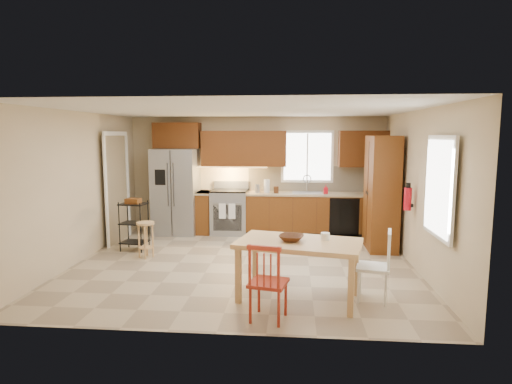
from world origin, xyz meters
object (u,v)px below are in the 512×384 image
object	(u,v)px
fire_extinguisher	(408,199)
refrigerator	(176,191)
pantry	(381,193)
table_jar	(325,238)
utility_cart	(134,226)
range_stove	(230,212)
bar_stool	(146,240)
chair_white	(373,266)
soap_bottle	(326,189)
dining_table	(298,271)
chair_red	(268,281)
table_bowl	(291,241)

from	to	relation	value
fire_extinguisher	refrigerator	bearing A→B (deg)	155.48
pantry	table_jar	world-z (taller)	pantry
utility_cart	refrigerator	bearing A→B (deg)	80.97
range_stove	bar_stool	size ratio (longest dim) A/B	1.47
utility_cart	chair_white	bearing A→B (deg)	-21.16
table_jar	range_stove	bearing A→B (deg)	116.80
chair_white	bar_stool	bearing A→B (deg)	77.97
pantry	table_jar	distance (m)	2.81
soap_bottle	chair_white	xyz separation A→B (m)	(0.36, -3.48, -0.54)
soap_bottle	dining_table	xyz separation A→B (m)	(-0.59, -3.53, -0.62)
table_jar	utility_cart	world-z (taller)	utility_cart
chair_white	refrigerator	bearing A→B (deg)	57.73
range_stove	dining_table	world-z (taller)	range_stove
chair_red	chair_white	xyz separation A→B (m)	(1.30, 0.70, 0.00)
refrigerator	chair_white	size ratio (longest dim) A/B	2.00
soap_bottle	chair_red	distance (m)	4.32
chair_white	table_jar	distance (m)	0.70
table_jar	bar_stool	size ratio (longest dim) A/B	0.21
chair_white	chair_red	bearing A→B (deg)	130.76
range_stove	table_jar	bearing A→B (deg)	-63.20
table_jar	pantry	bearing A→B (deg)	64.56
refrigerator	fire_extinguisher	bearing A→B (deg)	-24.52
table_bowl	bar_stool	size ratio (longest dim) A/B	0.50
bar_stool	table_bowl	bearing A→B (deg)	-48.66
pantry	fire_extinguisher	bearing A→B (deg)	-79.22
dining_table	utility_cart	world-z (taller)	utility_cart
pantry	utility_cart	world-z (taller)	pantry
chair_red	utility_cart	xyz separation A→B (m)	(-2.64, 2.78, 0.00)
table_bowl	utility_cart	bearing A→B (deg)	143.66
fire_extinguisher	chair_red	world-z (taller)	fire_extinguisher
soap_bottle	dining_table	world-z (taller)	soap_bottle
soap_bottle	bar_stool	bearing A→B (deg)	-149.91
table_jar	utility_cart	xyz separation A→B (m)	(-3.33, 2.03, -0.34)
refrigerator	soap_bottle	bearing A→B (deg)	-0.45
fire_extinguisher	dining_table	distance (m)	2.46
bar_stool	utility_cart	bearing A→B (deg)	114.60
refrigerator	chair_white	distance (m)	5.00
chair_white	table_bowl	world-z (taller)	chair_white
refrigerator	chair_white	world-z (taller)	refrigerator
fire_extinguisher	utility_cart	bearing A→B (deg)	173.39
refrigerator	table_jar	size ratio (longest dim) A/B	13.84
fire_extinguisher	chair_white	world-z (taller)	fire_extinguisher
fire_extinguisher	dining_table	xyz separation A→B (m)	(-1.74, -1.58, -0.72)
range_stove	utility_cart	bearing A→B (deg)	-136.20
chair_white	table_jar	xyz separation A→B (m)	(-0.61, 0.05, 0.34)
bar_stool	utility_cart	size ratio (longest dim) A/B	0.69
utility_cart	range_stove	bearing A→B (deg)	50.45
table_bowl	bar_stool	xyz separation A→B (m)	(-2.51, 1.67, -0.45)
soap_bottle	bar_stool	distance (m)	3.77
chair_white	utility_cart	xyz separation A→B (m)	(-3.94, 2.08, 0.00)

